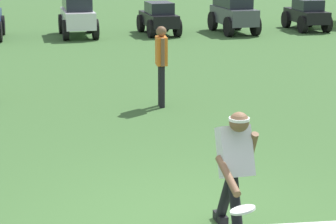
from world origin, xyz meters
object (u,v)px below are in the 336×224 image
(teammate_near_sideline, at_px, (161,59))
(parked_car_slot_d, at_px, (77,15))
(parked_car_slot_e, at_px, (159,18))
(parked_car_slot_f, at_px, (233,12))
(frisbee_thrower, at_px, (234,167))
(frisbee_in_flight, at_px, (243,210))
(parked_car_slot_g, at_px, (307,14))

(teammate_near_sideline, bearing_deg, parked_car_slot_d, 95.64)
(parked_car_slot_e, xyz_separation_m, parked_car_slot_f, (2.61, -0.11, 0.16))
(parked_car_slot_e, bearing_deg, frisbee_thrower, -97.43)
(teammate_near_sideline, xyz_separation_m, parked_car_slot_e, (1.76, 9.93, -0.38))
(parked_car_slot_e, relative_size, parked_car_slot_f, 0.92)
(frisbee_in_flight, relative_size, parked_car_slot_e, 0.15)
(frisbee_thrower, relative_size, parked_car_slot_d, 0.59)
(parked_car_slot_d, relative_size, parked_car_slot_g, 1.10)
(teammate_near_sideline, relative_size, parked_car_slot_d, 0.64)
(frisbee_in_flight, bearing_deg, teammate_near_sideline, 86.18)
(frisbee_thrower, xyz_separation_m, parked_car_slot_e, (2.05, 15.75, -0.24))
(frisbee_thrower, height_order, parked_car_slot_d, frisbee_thrower)
(teammate_near_sideline, bearing_deg, frisbee_in_flight, -93.82)
(teammate_near_sideline, height_order, parked_car_slot_g, teammate_near_sideline)
(parked_car_slot_d, height_order, parked_car_slot_f, same)
(frisbee_in_flight, xyz_separation_m, teammate_near_sideline, (0.44, 6.58, 0.30))
(frisbee_thrower, height_order, parked_car_slot_g, frisbee_thrower)
(frisbee_thrower, height_order, frisbee_in_flight, frisbee_thrower)
(parked_car_slot_f, distance_m, parked_car_slot_g, 2.79)
(parked_car_slot_d, distance_m, parked_car_slot_f, 5.36)
(parked_car_slot_f, height_order, parked_car_slot_g, parked_car_slot_f)
(teammate_near_sideline, bearing_deg, frisbee_thrower, -92.91)
(parked_car_slot_f, bearing_deg, frisbee_thrower, -106.61)
(parked_car_slot_f, xyz_separation_m, parked_car_slot_g, (2.78, 0.17, -0.16))
(parked_car_slot_d, bearing_deg, teammate_near_sideline, -84.36)
(frisbee_in_flight, relative_size, parked_car_slot_f, 0.14)
(parked_car_slot_e, height_order, parked_car_slot_f, parked_car_slot_f)
(parked_car_slot_f, bearing_deg, parked_car_slot_d, 177.96)
(teammate_near_sideline, xyz_separation_m, parked_car_slot_f, (4.37, 9.82, -0.22))
(frisbee_thrower, distance_m, parked_car_slot_g, 17.47)
(parked_car_slot_d, height_order, parked_car_slot_e, parked_car_slot_d)
(parked_car_slot_d, bearing_deg, parked_car_slot_e, -1.64)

